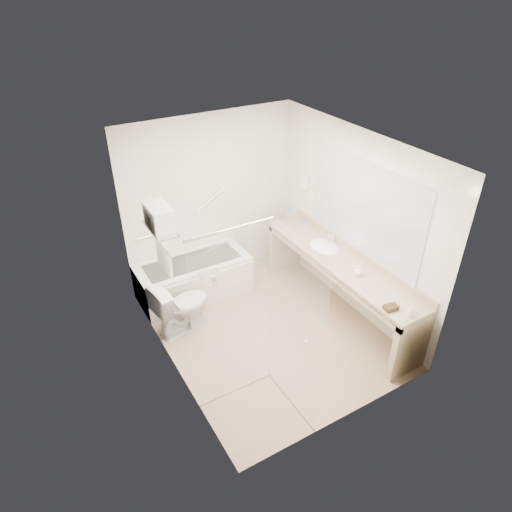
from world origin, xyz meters
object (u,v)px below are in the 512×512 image
bathtub (194,278)px  amenity_basket (391,307)px  vanity_counter (339,274)px  water_bottle_left (303,229)px  toilet (182,307)px

bathtub → amenity_basket: bearing=-61.1°
vanity_counter → water_bottle_left: water_bottle_left is taller
bathtub → amenity_basket: size_ratio=10.31×
bathtub → amenity_basket: (1.36, -2.46, 0.60)m
water_bottle_left → bathtub: bearing=158.2°
bathtub → toilet: toilet is taller
amenity_basket → water_bottle_left: bearing=86.3°
bathtub → toilet: 0.80m
toilet → vanity_counter: bearing=-120.5°
bathtub → vanity_counter: vanity_counter is taller
water_bottle_left → toilet: bearing=-178.1°
vanity_counter → amenity_basket: vanity_counter is taller
toilet → amenity_basket: bearing=-145.0°
vanity_counter → water_bottle_left: bearing=93.4°
toilet → amenity_basket: size_ratio=4.88×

